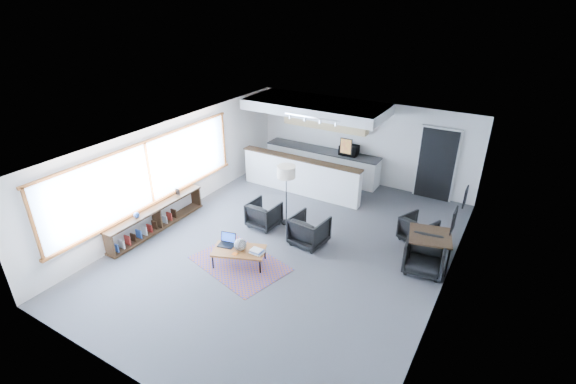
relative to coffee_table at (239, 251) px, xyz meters
The scene contains 21 objects.
room 1.61m from the coffee_table, 62.24° to the left, with size 7.02×9.02×2.62m.
window 3.08m from the coffee_table, behind, with size 0.10×5.95×1.66m.
console 2.70m from the coffee_table, behind, with size 0.35×3.00×0.80m.
kitchenette 5.00m from the coffee_table, 96.99° to the left, with size 4.20×1.96×2.60m.
doorway 6.32m from the coffee_table, 62.46° to the left, with size 1.10×0.12×2.15m.
track_light 3.99m from the coffee_table, 89.77° to the left, with size 1.60×0.07×0.15m.
wall_art_lower 4.52m from the coffee_table, 20.80° to the left, with size 0.03×0.38×0.48m.
wall_art_upper 5.10m from the coffee_table, 34.96° to the left, with size 0.03×0.34×0.44m.
kilim_rug 0.34m from the coffee_table, 45.00° to the left, with size 2.36×1.88×0.01m.
coffee_table is the anchor object (origin of this frame).
laptop 0.38m from the coffee_table, behind, with size 0.41×0.37×0.26m.
ceramic_pot 0.17m from the coffee_table, 19.10° to the left, with size 0.28×0.28×0.28m.
book_stack 0.43m from the coffee_table, 14.44° to the left, with size 0.29×0.23×0.09m.
coaster 0.19m from the coffee_table, 82.83° to the right, with size 0.12×0.12×0.01m.
armchair_left 1.74m from the coffee_table, 105.02° to the left, with size 0.73×0.68×0.75m, color black.
armchair_right 1.80m from the coffee_table, 58.22° to the left, with size 0.79×0.74×0.81m, color black.
floor_lamp 2.36m from the coffee_table, 90.81° to the left, with size 0.50×0.50×1.62m.
dining_table 4.21m from the coffee_table, 30.89° to the left, with size 1.07×1.07×0.74m.
dining_chair_near 4.05m from the coffee_table, 27.18° to the left, with size 0.70×0.65×0.72m, color black.
dining_chair_far 4.34m from the coffee_table, 43.03° to the left, with size 0.60×0.56×0.62m, color black.
microwave 5.36m from the coffee_table, 86.55° to the left, with size 0.57×0.31×0.38m, color black.
Camera 1 is at (4.26, -7.24, 5.58)m, focal length 26.00 mm.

